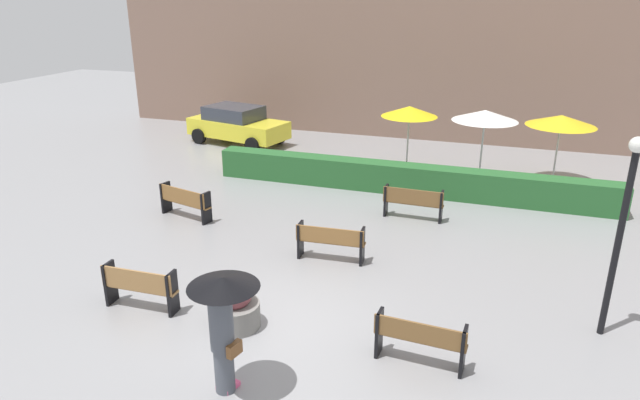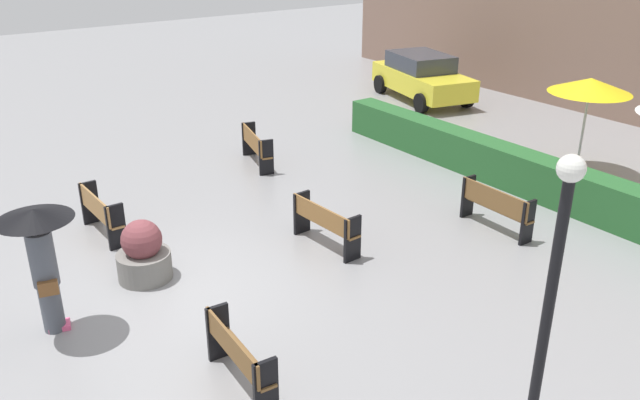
{
  "view_description": "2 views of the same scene",
  "coord_description": "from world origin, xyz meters",
  "px_view_note": "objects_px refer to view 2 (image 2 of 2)",
  "views": [
    {
      "loc": [
        3.78,
        -8.56,
        6.05
      ],
      "look_at": [
        -0.14,
        3.06,
        1.5
      ],
      "focal_mm": 31.66,
      "sensor_mm": 36.0,
      "label": 1
    },
    {
      "loc": [
        9.19,
        -3.56,
        5.83
      ],
      "look_at": [
        0.06,
        2.99,
        0.96
      ],
      "focal_mm": 36.59,
      "sensor_mm": 36.0,
      "label": 2
    }
  ],
  "objects_px": {
    "bench_near_left": "(100,211)",
    "pedestrian_with_umbrella": "(40,249)",
    "bench_back_row": "(496,205)",
    "patio_umbrella_yellow": "(590,86)",
    "bench_near_right": "(238,354)",
    "planter_pot": "(143,254)",
    "parked_car": "(422,76)",
    "lamp_post": "(552,288)",
    "bench_mid_center": "(325,222)",
    "bench_far_left": "(256,145)"
  },
  "relations": [
    {
      "from": "bench_near_left",
      "to": "pedestrian_with_umbrella",
      "type": "bearing_deg",
      "value": -30.96
    },
    {
      "from": "bench_back_row",
      "to": "patio_umbrella_yellow",
      "type": "height_order",
      "value": "patio_umbrella_yellow"
    },
    {
      "from": "bench_near_right",
      "to": "planter_pot",
      "type": "bearing_deg",
      "value": 178.73
    },
    {
      "from": "bench_back_row",
      "to": "parked_car",
      "type": "height_order",
      "value": "parked_car"
    },
    {
      "from": "bench_back_row",
      "to": "lamp_post",
      "type": "distance_m",
      "value": 6.53
    },
    {
      "from": "bench_near_right",
      "to": "patio_umbrella_yellow",
      "type": "xyz_separation_m",
      "value": [
        -2.2,
        10.76,
        1.68
      ]
    },
    {
      "from": "bench_mid_center",
      "to": "lamp_post",
      "type": "bearing_deg",
      "value": -12.69
    },
    {
      "from": "bench_mid_center",
      "to": "planter_pot",
      "type": "height_order",
      "value": "planter_pot"
    },
    {
      "from": "bench_near_left",
      "to": "lamp_post",
      "type": "bearing_deg",
      "value": 13.1
    },
    {
      "from": "parked_car",
      "to": "pedestrian_with_umbrella",
      "type": "bearing_deg",
      "value": -64.18
    },
    {
      "from": "pedestrian_with_umbrella",
      "to": "planter_pot",
      "type": "xyz_separation_m",
      "value": [
        -0.73,
        1.74,
        -0.94
      ]
    },
    {
      "from": "bench_mid_center",
      "to": "bench_near_left",
      "type": "height_order",
      "value": "bench_near_left"
    },
    {
      "from": "bench_back_row",
      "to": "parked_car",
      "type": "xyz_separation_m",
      "value": [
        -8.45,
        6.05,
        0.28
      ]
    },
    {
      "from": "bench_far_left",
      "to": "bench_back_row",
      "type": "xyz_separation_m",
      "value": [
        6.11,
        1.98,
        0.01
      ]
    },
    {
      "from": "bench_mid_center",
      "to": "planter_pot",
      "type": "bearing_deg",
      "value": -104.81
    },
    {
      "from": "patio_umbrella_yellow",
      "to": "parked_car",
      "type": "xyz_separation_m",
      "value": [
        -7.51,
        1.86,
        -1.39
      ]
    },
    {
      "from": "bench_far_left",
      "to": "bench_near_left",
      "type": "xyz_separation_m",
      "value": [
        1.76,
        -4.57,
        0.01
      ]
    },
    {
      "from": "bench_near_left",
      "to": "lamp_post",
      "type": "xyz_separation_m",
      "value": [
        8.71,
        2.03,
        1.81
      ]
    },
    {
      "from": "bench_back_row",
      "to": "patio_umbrella_yellow",
      "type": "bearing_deg",
      "value": 102.73
    },
    {
      "from": "planter_pot",
      "to": "parked_car",
      "type": "xyz_separation_m",
      "value": [
        -6.19,
        12.55,
        0.35
      ]
    },
    {
      "from": "bench_far_left",
      "to": "lamp_post",
      "type": "bearing_deg",
      "value": -13.67
    },
    {
      "from": "planter_pot",
      "to": "pedestrian_with_umbrella",
      "type": "bearing_deg",
      "value": -67.37
    },
    {
      "from": "lamp_post",
      "to": "parked_car",
      "type": "bearing_deg",
      "value": 140.45
    },
    {
      "from": "bench_mid_center",
      "to": "bench_far_left",
      "type": "bearing_deg",
      "value": 165.14
    },
    {
      "from": "bench_far_left",
      "to": "bench_back_row",
      "type": "distance_m",
      "value": 6.43
    },
    {
      "from": "pedestrian_with_umbrella",
      "to": "parked_car",
      "type": "bearing_deg",
      "value": 115.82
    },
    {
      "from": "bench_far_left",
      "to": "parked_car",
      "type": "xyz_separation_m",
      "value": [
        -2.34,
        8.03,
        0.29
      ]
    },
    {
      "from": "bench_back_row",
      "to": "pedestrian_with_umbrella",
      "type": "xyz_separation_m",
      "value": [
        -1.54,
        -8.24,
        0.87
      ]
    },
    {
      "from": "parked_car",
      "to": "lamp_post",
      "type": "bearing_deg",
      "value": -39.55
    },
    {
      "from": "bench_far_left",
      "to": "bench_mid_center",
      "type": "bearing_deg",
      "value": -14.86
    },
    {
      "from": "bench_back_row",
      "to": "parked_car",
      "type": "bearing_deg",
      "value": 144.41
    },
    {
      "from": "bench_near_left",
      "to": "lamp_post",
      "type": "height_order",
      "value": "lamp_post"
    },
    {
      "from": "parked_car",
      "to": "bench_back_row",
      "type": "bearing_deg",
      "value": -35.59
    },
    {
      "from": "bench_far_left",
      "to": "planter_pot",
      "type": "distance_m",
      "value": 5.94
    },
    {
      "from": "bench_near_right",
      "to": "planter_pot",
      "type": "distance_m",
      "value": 3.52
    },
    {
      "from": "bench_far_left",
      "to": "patio_umbrella_yellow",
      "type": "height_order",
      "value": "patio_umbrella_yellow"
    },
    {
      "from": "bench_near_right",
      "to": "bench_mid_center",
      "type": "bearing_deg",
      "value": 128.42
    },
    {
      "from": "bench_mid_center",
      "to": "pedestrian_with_umbrella",
      "type": "xyz_separation_m",
      "value": [
        -0.14,
        -5.01,
        0.89
      ]
    },
    {
      "from": "bench_near_right",
      "to": "bench_mid_center",
      "type": "relative_size",
      "value": 0.96
    },
    {
      "from": "lamp_post",
      "to": "patio_umbrella_yellow",
      "type": "distance_m",
      "value": 10.19
    },
    {
      "from": "bench_far_left",
      "to": "parked_car",
      "type": "relative_size",
      "value": 0.39
    },
    {
      "from": "pedestrian_with_umbrella",
      "to": "lamp_post",
      "type": "height_order",
      "value": "lamp_post"
    },
    {
      "from": "bench_near_left",
      "to": "lamp_post",
      "type": "relative_size",
      "value": 0.41
    },
    {
      "from": "patio_umbrella_yellow",
      "to": "bench_near_right",
      "type": "bearing_deg",
      "value": -78.45
    },
    {
      "from": "bench_far_left",
      "to": "parked_car",
      "type": "distance_m",
      "value": 8.37
    },
    {
      "from": "bench_near_right",
      "to": "parked_car",
      "type": "xyz_separation_m",
      "value": [
        -9.71,
        12.62,
        0.29
      ]
    },
    {
      "from": "bench_back_row",
      "to": "pedestrian_with_umbrella",
      "type": "relative_size",
      "value": 0.82
    },
    {
      "from": "bench_back_row",
      "to": "lamp_post",
      "type": "xyz_separation_m",
      "value": [
        4.35,
        -4.52,
        1.8
      ]
    },
    {
      "from": "patio_umbrella_yellow",
      "to": "parked_car",
      "type": "height_order",
      "value": "patio_umbrella_yellow"
    },
    {
      "from": "bench_near_left",
      "to": "patio_umbrella_yellow",
      "type": "distance_m",
      "value": 11.39
    }
  ]
}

